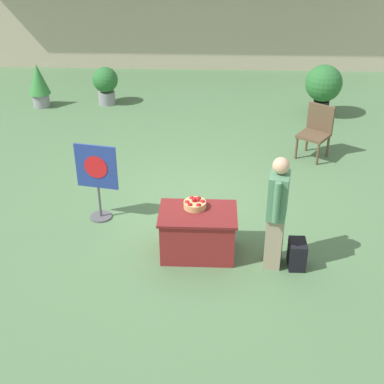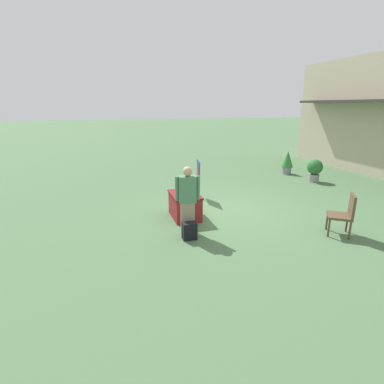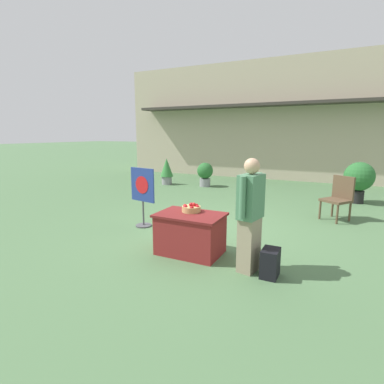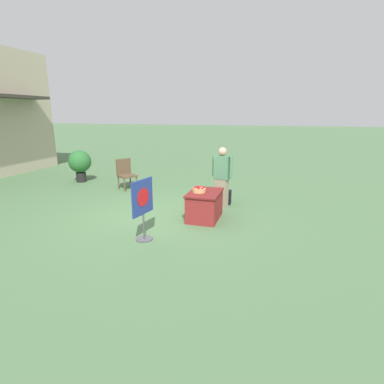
# 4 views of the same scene
# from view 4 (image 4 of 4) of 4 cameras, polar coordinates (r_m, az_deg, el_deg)

# --- Properties ---
(ground_plane) EXTENTS (120.00, 120.00, 0.00)m
(ground_plane) POSITION_cam_4_polar(r_m,az_deg,el_deg) (7.92, -7.48, -4.80)
(ground_plane) COLOR #4C7047
(display_table) EXTENTS (1.14, 0.78, 0.71)m
(display_table) POSITION_cam_4_polar(r_m,az_deg,el_deg) (7.65, 2.42, -2.55)
(display_table) COLOR maroon
(display_table) RESTS_ON ground_plane
(apple_basket) EXTENTS (0.33, 0.33, 0.16)m
(apple_basket) POSITION_cam_4_polar(r_m,az_deg,el_deg) (7.53, 1.34, 0.46)
(apple_basket) COLOR tan
(apple_basket) RESTS_ON display_table
(person_visitor) EXTENTS (0.34, 0.60, 1.73)m
(person_visitor) POSITION_cam_4_polar(r_m,az_deg,el_deg) (8.52, 5.71, 2.85)
(person_visitor) COLOR gray
(person_visitor) RESTS_ON ground_plane
(backpack) EXTENTS (0.24, 0.34, 0.42)m
(backpack) POSITION_cam_4_polar(r_m,az_deg,el_deg) (9.00, 6.33, -0.95)
(backpack) COLOR black
(backpack) RESTS_ON ground_plane
(poster_board) EXTENTS (0.69, 0.36, 1.33)m
(poster_board) POSITION_cam_4_polar(r_m,az_deg,el_deg) (6.35, -9.34, -2.68)
(poster_board) COLOR #4C4C51
(poster_board) RESTS_ON ground_plane
(patio_chair) EXTENTS (0.76, 0.76, 1.07)m
(patio_chair) POSITION_cam_4_polar(r_m,az_deg,el_deg) (10.93, -12.54, 3.66)
(patio_chair) COLOR brown
(patio_chair) RESTS_ON ground_plane
(potted_plant_far_right) EXTENTS (0.86, 0.86, 1.24)m
(potted_plant_far_right) POSITION_cam_4_polar(r_m,az_deg,el_deg) (12.53, -20.57, 5.27)
(potted_plant_far_right) COLOR black
(potted_plant_far_right) RESTS_ON ground_plane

